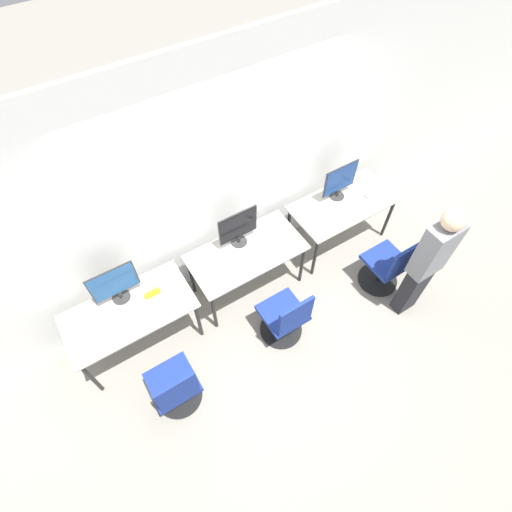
# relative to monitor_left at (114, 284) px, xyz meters

# --- Properties ---
(ground_plane) EXTENTS (20.00, 20.00, 0.00)m
(ground_plane) POSITION_rel_monitor_left_xyz_m (1.37, -0.51, -0.95)
(ground_plane) COLOR gray
(wall_back) EXTENTS (12.00, 0.05, 2.80)m
(wall_back) POSITION_rel_monitor_left_xyz_m (1.37, 0.27, 0.45)
(wall_back) COLOR silver
(wall_back) RESTS_ON ground_plane
(desk_left) EXTENTS (1.28, 0.65, 0.70)m
(desk_left) POSITION_rel_monitor_left_xyz_m (-0.00, -0.18, -0.32)
(desk_left) COLOR #BCB7AD
(desk_left) RESTS_ON ground_plane
(monitor_left) EXTENTS (0.46, 0.18, 0.47)m
(monitor_left) POSITION_rel_monitor_left_xyz_m (0.00, 0.00, 0.00)
(monitor_left) COLOR #2D2D2D
(monitor_left) RESTS_ON desk_left
(keyboard_left) EXTENTS (0.45, 0.13, 0.02)m
(keyboard_left) POSITION_rel_monitor_left_xyz_m (-0.00, -0.34, -0.24)
(keyboard_left) COLOR silver
(keyboard_left) RESTS_ON desk_left
(mouse_left) EXTENTS (0.06, 0.09, 0.03)m
(mouse_left) POSITION_rel_monitor_left_xyz_m (0.29, -0.37, -0.23)
(mouse_left) COLOR silver
(mouse_left) RESTS_ON desk_left
(office_chair_left) EXTENTS (0.48, 0.48, 0.89)m
(office_chair_left) POSITION_rel_monitor_left_xyz_m (0.07, -1.01, -0.59)
(office_chair_left) COLOR black
(office_chair_left) RESTS_ON ground_plane
(desk_center) EXTENTS (1.28, 0.65, 0.70)m
(desk_center) POSITION_rel_monitor_left_xyz_m (1.37, -0.18, -0.32)
(desk_center) COLOR #BCB7AD
(desk_center) RESTS_ON ground_plane
(monitor_center) EXTENTS (0.46, 0.18, 0.47)m
(monitor_center) POSITION_rel_monitor_left_xyz_m (1.37, -0.02, 0.00)
(monitor_center) COLOR #2D2D2D
(monitor_center) RESTS_ON desk_center
(keyboard_center) EXTENTS (0.45, 0.13, 0.02)m
(keyboard_center) POSITION_rel_monitor_left_xyz_m (1.37, -0.28, -0.24)
(keyboard_center) COLOR silver
(keyboard_center) RESTS_ON desk_center
(mouse_center) EXTENTS (0.06, 0.09, 0.03)m
(mouse_center) POSITION_rel_monitor_left_xyz_m (1.67, -0.31, -0.23)
(mouse_center) COLOR silver
(mouse_center) RESTS_ON desk_center
(office_chair_center) EXTENTS (0.48, 0.48, 0.89)m
(office_chair_center) POSITION_rel_monitor_left_xyz_m (1.38, -0.95, -0.59)
(office_chair_center) COLOR black
(office_chair_center) RESTS_ON ground_plane
(desk_right) EXTENTS (1.28, 0.65, 0.70)m
(desk_right) POSITION_rel_monitor_left_xyz_m (2.74, -0.18, -0.32)
(desk_right) COLOR #BCB7AD
(desk_right) RESTS_ON ground_plane
(monitor_right) EXTENTS (0.46, 0.18, 0.47)m
(monitor_right) POSITION_rel_monitor_left_xyz_m (2.74, -0.05, 0.00)
(monitor_right) COLOR #2D2D2D
(monitor_right) RESTS_ON desk_right
(keyboard_right) EXTENTS (0.45, 0.13, 0.02)m
(keyboard_right) POSITION_rel_monitor_left_xyz_m (2.74, -0.26, -0.24)
(keyboard_right) COLOR silver
(keyboard_right) RESTS_ON desk_right
(mouse_right) EXTENTS (0.06, 0.09, 0.03)m
(mouse_right) POSITION_rel_monitor_left_xyz_m (3.04, -0.25, -0.23)
(mouse_right) COLOR silver
(mouse_right) RESTS_ON desk_right
(office_chair_right) EXTENTS (0.48, 0.48, 0.89)m
(office_chair_right) POSITION_rel_monitor_left_xyz_m (2.77, -1.03, -0.59)
(office_chair_right) COLOR black
(office_chair_right) RESTS_ON ground_plane
(person_right) EXTENTS (0.36, 0.22, 1.66)m
(person_right) POSITION_rel_monitor_left_xyz_m (2.79, -1.40, -0.04)
(person_right) COLOR #232328
(person_right) RESTS_ON ground_plane
(placard_left) EXTENTS (0.16, 0.03, 0.08)m
(placard_left) POSITION_rel_monitor_left_xyz_m (0.28, -0.15, -0.21)
(placard_left) COLOR yellow
(placard_left) RESTS_ON desk_left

